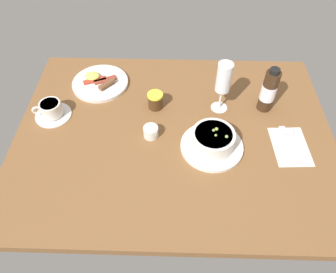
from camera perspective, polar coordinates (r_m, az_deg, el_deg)
name	(u,v)px	position (r cm, az deg, el deg)	size (l,w,h in cm)	color
ground_plane	(173,135)	(113.69, 0.89, 0.18)	(110.00, 84.00, 3.00)	brown
porridge_bowl	(211,141)	(106.64, 7.67, -0.77)	(20.88, 20.88, 7.71)	silver
cutlery_setting	(289,145)	(116.07, 20.57, -1.39)	(12.45, 17.35, 0.90)	silver
coffee_cup	(50,110)	(123.70, -20.02, 4.39)	(13.00, 13.00, 6.01)	silver
creamer_jug	(150,132)	(110.19, -3.18, 0.84)	(5.88, 5.39, 4.74)	silver
wine_glass	(223,80)	(113.68, 9.59, 9.84)	(6.05, 6.05, 19.83)	white
jam_jar	(154,100)	(119.35, -2.41, 6.36)	(5.67, 5.67, 6.23)	#452B15
sauce_bottle_brown	(268,91)	(120.67, 17.14, 7.70)	(5.38, 5.38, 17.83)	#382314
breakfast_plate	(99,82)	(133.12, -12.06, 9.30)	(22.00, 22.00, 3.70)	silver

